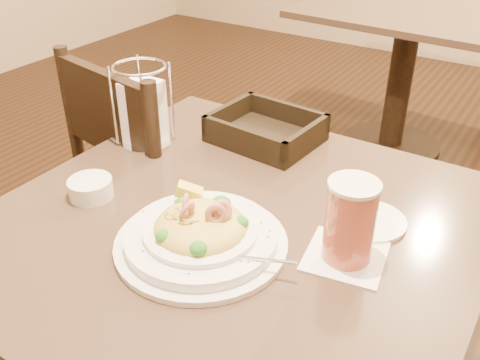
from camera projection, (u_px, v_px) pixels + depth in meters
The scene contains 9 objects.
main_table at pixel (235, 310), 1.15m from camera, with size 0.90×0.90×0.75m.
background_table at pixel (404, 55), 2.63m from camera, with size 0.95×0.95×0.75m.
dining_chair_near at pixel (158, 195), 1.56m from camera, with size 0.49×0.49×0.93m.
pasta_bowl at pixel (201, 233), 0.94m from camera, with size 0.34×0.31×0.10m.
drink_glass at pixel (350, 222), 0.89m from camera, with size 0.15×0.15×0.15m.
bread_basket at pixel (266, 132), 1.30m from camera, with size 0.26×0.22×0.07m.
napkin_caddy at pixel (143, 111), 1.26m from camera, with size 0.12×0.12×0.20m.
side_plate at pixel (370, 221), 1.02m from camera, with size 0.14×0.14×0.01m, color white.
butter_ramekin at pixel (91, 188), 1.09m from camera, with size 0.09×0.09×0.04m, color white.
Camera 1 is at (0.46, -0.70, 1.35)m, focal length 40.00 mm.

